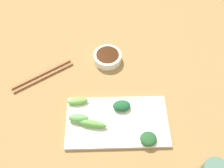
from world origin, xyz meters
name	(u,v)px	position (x,y,z in m)	size (l,w,h in m)	color
tabletop	(119,99)	(0.00, 0.00, 0.01)	(2.10, 2.10, 0.02)	#A17947
sauce_bowl	(108,57)	(-0.16, -0.04, 0.04)	(0.10, 0.10, 0.03)	white
serving_plate	(117,122)	(0.10, -0.01, 0.03)	(0.18, 0.32, 0.01)	white
broccoli_stalk_0	(78,101)	(0.03, -0.14, 0.04)	(0.03, 0.07, 0.02)	#6FAE49
broccoli_leafy_1	(148,139)	(0.16, 0.08, 0.04)	(0.05, 0.05, 0.02)	#245729
broccoli_leafy_2	(122,106)	(0.05, 0.01, 0.04)	(0.04, 0.06, 0.02)	#1D5831
broccoli_stalk_3	(79,118)	(0.09, -0.13, 0.05)	(0.03, 0.06, 0.03)	#5EA956
broccoli_stalk_4	(92,124)	(0.11, -0.09, 0.04)	(0.02, 0.09, 0.02)	#5EA643
chopsticks	(43,76)	(-0.09, -0.27, 0.02)	(0.14, 0.21, 0.01)	brown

